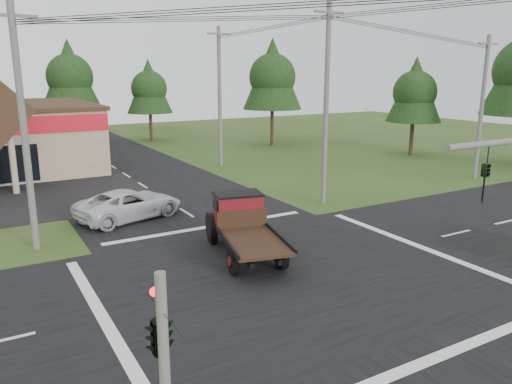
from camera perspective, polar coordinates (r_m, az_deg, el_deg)
ground at (r=19.76m, az=3.27°, el=-9.40°), size 120.00×120.00×0.00m
road_ns at (r=19.75m, az=3.27°, el=-9.37°), size 12.00×120.00×0.02m
road_ew at (r=19.75m, az=3.27°, el=-9.37°), size 120.00×12.00×0.02m
traffic_signal_corner at (r=9.25m, az=-11.06°, el=-13.65°), size 0.53×2.48×4.40m
utility_pole_nw at (r=23.37m, az=-25.02°, el=6.64°), size 2.00×0.30×10.50m
utility_pole_ne at (r=29.41m, az=8.02°, el=9.94°), size 2.00×0.30×11.50m
utility_pole_far at (r=39.61m, az=24.40°, el=8.85°), size 2.00×0.30×10.20m
utility_pole_n at (r=41.36m, az=-4.17°, el=10.86°), size 2.00×0.30×11.20m
tree_row_d at (r=58.04m, az=-20.54°, el=12.46°), size 6.16×6.16×11.11m
tree_row_e at (r=58.06m, az=-12.14°, el=11.68°), size 5.04×5.04×9.09m
tree_side_ne at (r=53.16m, az=1.89°, el=13.26°), size 6.16×6.16×11.11m
tree_side_e_near at (r=49.00m, az=17.71°, el=11.04°), size 5.04×5.04×9.09m
antique_flatbed_truck at (r=21.16m, az=-1.21°, el=-4.09°), size 3.67×6.49×2.56m
white_pickup at (r=27.53m, az=-14.27°, el=-1.36°), size 6.26×4.14×1.60m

